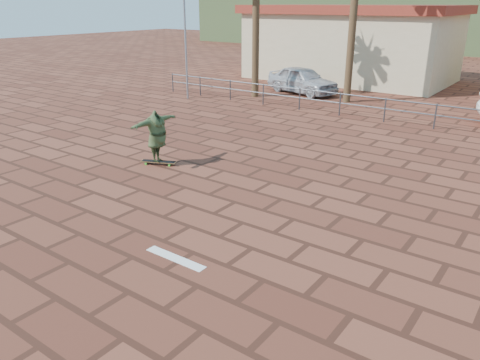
# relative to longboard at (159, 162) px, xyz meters

# --- Properties ---
(ground) EXTENTS (120.00, 120.00, 0.00)m
(ground) POSITION_rel_longboard_xyz_m (3.61, -2.60, -0.09)
(ground) COLOR brown
(ground) RESTS_ON ground
(paint_stripe) EXTENTS (1.40, 0.22, 0.01)m
(paint_stripe) POSITION_rel_longboard_xyz_m (4.31, -3.80, -0.08)
(paint_stripe) COLOR white
(paint_stripe) RESTS_ON ground
(guardrail) EXTENTS (24.06, 0.06, 1.00)m
(guardrail) POSITION_rel_longboard_xyz_m (3.61, 9.40, 0.59)
(guardrail) COLOR #47494F
(guardrail) RESTS_ON ground
(flagpole) EXTENTS (1.30, 0.10, 8.00)m
(flagpole) POSITION_rel_longboard_xyz_m (-6.26, 8.40, 4.55)
(flagpole) COLOR gray
(flagpole) RESTS_ON ground
(building_west) EXTENTS (12.60, 7.60, 4.50)m
(building_west) POSITION_rel_longboard_xyz_m (-2.39, 19.40, 2.19)
(building_west) COLOR beige
(building_west) RESTS_ON ground
(hill_back) EXTENTS (35.00, 14.00, 8.00)m
(hill_back) POSITION_rel_longboard_xyz_m (-18.39, 53.40, 3.91)
(hill_back) COLOR #384C28
(hill_back) RESTS_ON ground
(longboard) EXTENTS (1.09, 0.67, 0.11)m
(longboard) POSITION_rel_longboard_xyz_m (0.00, 0.00, 0.00)
(longboard) COLOR olive
(longboard) RESTS_ON ground
(skateboarder) EXTENTS (0.65, 1.96, 1.57)m
(skateboarder) POSITION_rel_longboard_xyz_m (-0.00, 0.00, 0.80)
(skateboarder) COLOR #384827
(skateboarder) RESTS_ON longboard
(car_silver) EXTENTS (4.50, 2.75, 1.43)m
(car_silver) POSITION_rel_longboard_xyz_m (-2.35, 13.18, 0.63)
(car_silver) COLOR #B0B2B7
(car_silver) RESTS_ON ground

